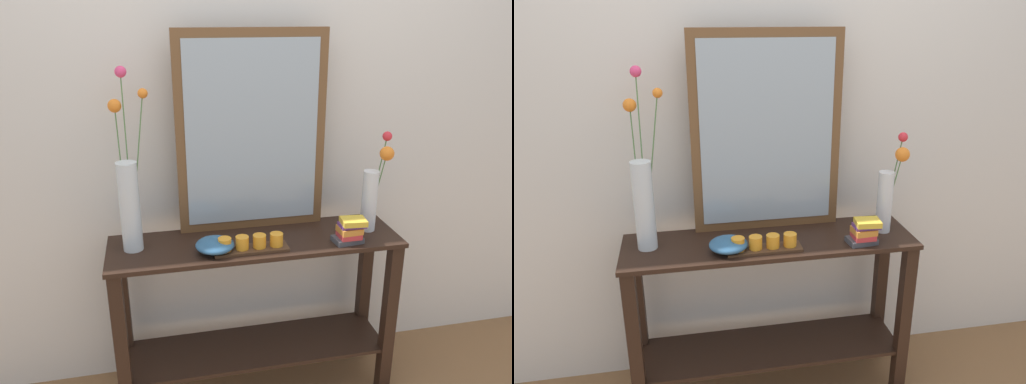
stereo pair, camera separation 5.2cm
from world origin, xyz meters
TOP-DOWN VIEW (x-y plane):
  - wall_back at (0.00, 0.30)m, footprint 6.40×0.08m
  - console_table at (0.00, 0.00)m, footprint 1.28×0.36m
  - mirror_leaning at (0.01, 0.15)m, footprint 0.67×0.03m
  - tall_vase_left at (-0.53, 0.04)m, footprint 0.16×0.19m
  - vase_right at (0.54, 0.00)m, footprint 0.13×0.10m
  - candle_tray at (-0.04, -0.09)m, footprint 0.32×0.09m
  - decorative_bowl at (-0.19, -0.08)m, footprint 0.16×0.16m
  - book_stack at (0.39, -0.11)m, footprint 0.14×0.11m

SIDE VIEW (x-z plane):
  - console_table at x=0.00m, z-range 0.09..0.90m
  - candle_tray at x=-0.04m, z-range 0.80..0.87m
  - decorative_bowl at x=-0.19m, z-range 0.81..0.87m
  - book_stack at x=0.39m, z-range 0.81..0.92m
  - vase_right at x=0.54m, z-range 0.77..1.22m
  - tall_vase_left at x=-0.53m, z-range 0.68..1.42m
  - mirror_leaning at x=0.01m, z-range 0.81..1.69m
  - wall_back at x=0.00m, z-range 0.00..2.70m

